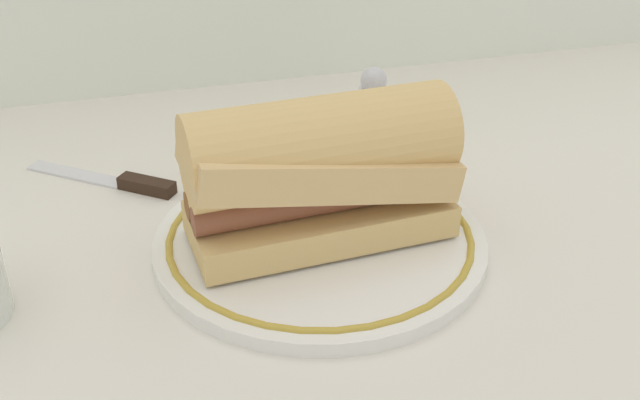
# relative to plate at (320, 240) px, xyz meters

# --- Properties ---
(ground_plane) EXTENTS (1.50, 1.50, 0.00)m
(ground_plane) POSITION_rel_plate_xyz_m (0.02, 0.01, -0.01)
(ground_plane) COLOR silver
(plate) EXTENTS (0.27, 0.27, 0.01)m
(plate) POSITION_rel_plate_xyz_m (0.00, 0.00, 0.00)
(plate) COLOR white
(plate) RESTS_ON ground_plane
(sausage_sandwich) EXTENTS (0.21, 0.10, 0.12)m
(sausage_sandwich) POSITION_rel_plate_xyz_m (0.00, -0.00, 0.07)
(sausage_sandwich) COLOR tan
(sausage_sandwich) RESTS_ON plate
(salt_shaker) EXTENTS (0.03, 0.03, 0.07)m
(salt_shaker) POSITION_rel_plate_xyz_m (0.12, 0.21, 0.03)
(salt_shaker) COLOR white
(salt_shaker) RESTS_ON ground_plane
(butter_knife) EXTENTS (0.14, 0.11, 0.01)m
(butter_knife) POSITION_rel_plate_xyz_m (-0.16, 0.16, -0.00)
(butter_knife) COLOR silver
(butter_knife) RESTS_ON ground_plane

